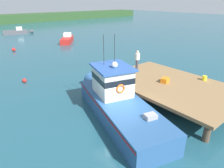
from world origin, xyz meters
The scene contains 12 objects.
ground_plane centered at (0.00, 0.00, 0.00)m, with size 200.00×200.00×0.00m, color #1E4C5B.
dock centered at (4.80, 0.00, 1.07)m, with size 6.00×9.00×1.20m.
main_fishing_boat centered at (0.36, 0.69, 1.01)m, with size 4.67×9.92×4.80m.
crate_single_far centered at (4.59, 0.32, 1.37)m, with size 0.60×0.44×0.34m, color orange.
crate_stack_mid_dock centered at (3.33, 3.37, 1.37)m, with size 0.60×0.44×0.34m, color #2D8442.
bait_bucket centered at (7.15, -1.27, 1.37)m, with size 0.32×0.32×0.34m, color yellow.
deckhand_by_the_boat centered at (5.11, 3.58, 2.06)m, with size 0.36×0.22×1.63m.
moored_boat_off_the_point centered at (5.41, 37.78, 0.50)m, with size 5.81×2.51×1.45m.
moored_boat_near_channel centered at (9.29, 23.58, 0.52)m, with size 4.51×5.43×1.51m.
mooring_buoy_outer centered at (0.36, 22.47, 0.25)m, with size 0.49×0.49×0.49m, color red.
mooring_buoy_channel_marker centered at (-2.28, 9.85, 0.18)m, with size 0.36×0.36×0.36m, color red.
mooring_buoy_inshore centered at (5.17, 7.25, 0.17)m, with size 0.34×0.34×0.34m, color #EA5B19.
Camera 1 is at (-6.80, -7.44, 6.66)m, focal length 32.23 mm.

